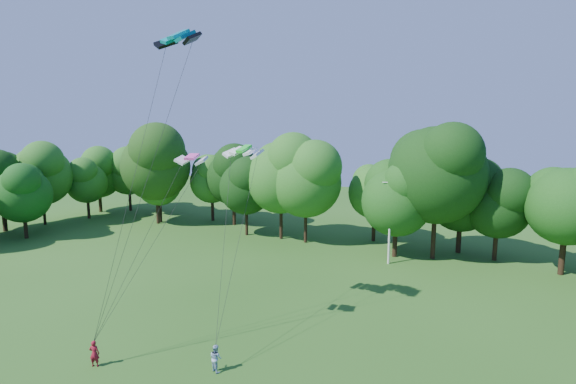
% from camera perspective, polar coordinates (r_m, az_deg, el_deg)
% --- Properties ---
extents(utility_pole, '(1.66, 0.51, 8.49)m').
position_cam_1_polar(utility_pole, '(45.88, 12.79, -3.67)').
color(utility_pole, silver).
rests_on(utility_pole, ground).
extents(kite_flyer_left, '(0.69, 0.61, 1.60)m').
position_cam_1_polar(kite_flyer_left, '(29.99, -23.37, -18.31)').
color(kite_flyer_left, maroon).
rests_on(kite_flyer_left, ground).
extents(kite_flyer_right, '(0.93, 0.82, 1.59)m').
position_cam_1_polar(kite_flyer_right, '(27.67, -9.15, -20.08)').
color(kite_flyer_right, '#9EBADB').
rests_on(kite_flyer_right, ground).
extents(kite_teal, '(3.31, 1.84, 0.79)m').
position_cam_1_polar(kite_teal, '(29.77, -13.73, 18.88)').
color(kite_teal, '#047E8A').
rests_on(kite_teal, ground).
extents(kite_green, '(2.86, 1.34, 0.55)m').
position_cam_1_polar(kite_green, '(32.07, -5.63, 5.49)').
color(kite_green, '#21DF2D').
rests_on(kite_green, ground).
extents(kite_pink, '(2.13, 1.41, 0.38)m').
position_cam_1_polar(kite_pink, '(28.47, -12.12, 4.40)').
color(kite_pink, '#FA45B4').
rests_on(kite_pink, ground).
extents(tree_back_west, '(10.40, 10.40, 15.13)m').
position_cam_1_polar(tree_back_west, '(64.73, -16.49, 4.35)').
color(tree_back_west, '#322314').
rests_on(tree_back_west, ground).
extents(tree_back_center, '(10.99, 10.99, 15.98)m').
position_cam_1_polar(tree_back_center, '(48.08, 18.42, 3.46)').
color(tree_back_center, '#2E2112').
rests_on(tree_back_center, ground).
extents(tree_flank_west, '(7.31, 7.31, 10.64)m').
position_cam_1_polar(tree_flank_west, '(63.08, -30.73, 0.79)').
color(tree_flank_west, '#311D13').
rests_on(tree_flank_west, ground).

